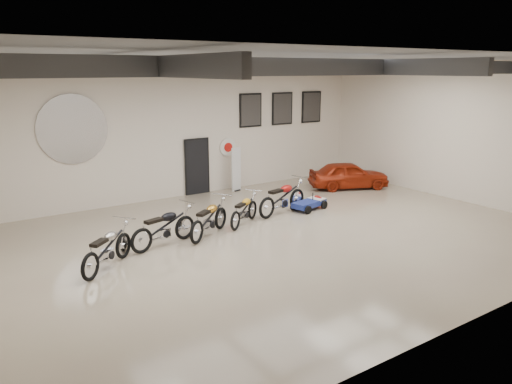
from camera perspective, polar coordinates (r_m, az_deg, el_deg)
floor at (r=14.44m, az=2.71°, el=-5.19°), size 16.00×12.00×0.01m
ceiling at (r=13.65m, az=2.95°, el=15.07°), size 16.00×12.00×0.01m
back_wall at (r=18.90m, az=-8.32°, el=7.01°), size 16.00×0.02×5.00m
right_wall at (r=19.68m, az=21.84°, el=6.44°), size 0.02×12.00×5.00m
ceiling_beams at (r=13.65m, az=2.94°, el=14.02°), size 15.80×11.80×0.32m
door at (r=19.31m, az=-6.78°, el=2.85°), size 0.92×0.08×2.10m
logo_plaque at (r=17.44m, az=-20.21°, el=6.74°), size 2.30×0.06×1.16m
poster_left at (r=20.31m, az=-0.63°, el=9.32°), size 1.05×0.08×1.35m
poster_mid at (r=21.24m, az=3.01°, el=9.51°), size 1.05×0.08×1.35m
poster_right at (r=22.24m, az=6.34°, el=9.64°), size 1.05×0.08×1.35m
oil_sign at (r=19.87m, az=-3.24°, el=5.14°), size 0.72×0.10×0.72m
banner_stand at (r=19.69m, az=-2.27°, el=2.67°), size 0.52×0.31×1.78m
motorcycle_silver at (r=12.58m, az=-16.66°, el=-6.11°), size 2.00×1.81×1.07m
motorcycle_black at (r=13.79m, az=-10.52°, el=-3.91°), size 2.22×1.18×1.10m
motorcycle_gold at (r=14.43m, az=-5.40°, el=-2.99°), size 2.09×1.66×1.08m
motorcycle_yellow at (r=15.46m, az=-1.37°, el=-2.02°), size 1.86×1.47×0.96m
motorcycle_red at (r=16.59m, az=3.03°, el=-0.57°), size 2.32×1.16×1.15m
go_kart at (r=17.32m, az=6.37°, el=-1.00°), size 1.71×1.03×0.58m
vintage_car at (r=20.53m, az=10.55°, el=1.93°), size 2.49×3.44×1.09m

